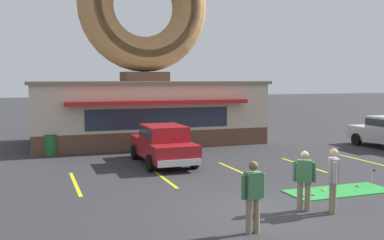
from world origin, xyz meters
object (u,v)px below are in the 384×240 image
object	(u,v)px
golf_ball	(323,191)
putting_flag_pin	(373,173)
pedestrian_hooded_kid	(333,177)
pedestrian_leather_jacket_man	(304,178)
pedestrian_blue_sweater_man	(253,194)
car_red	(163,143)
trash_bin	(51,145)

from	to	relation	value
golf_ball	putting_flag_pin	distance (m)	2.00
golf_ball	putting_flag_pin	world-z (taller)	putting_flag_pin
putting_flag_pin	pedestrian_hooded_kid	xyz separation A→B (m)	(-3.03, -1.93, 0.50)
pedestrian_leather_jacket_man	pedestrian_blue_sweater_man	bearing A→B (deg)	-152.04
car_red	trash_bin	xyz separation A→B (m)	(-4.26, 3.70, -0.37)
golf_ball	pedestrian_leather_jacket_man	size ratio (longest dim) A/B	0.03
putting_flag_pin	car_red	size ratio (longest dim) A/B	0.12
car_red	pedestrian_leather_jacket_man	xyz separation A→B (m)	(1.65, -7.61, 0.01)
putting_flag_pin	pedestrian_leather_jacket_man	bearing A→B (deg)	-157.37
car_red	pedestrian_leather_jacket_man	size ratio (longest dim) A/B	2.85
car_red	trash_bin	world-z (taller)	car_red
pedestrian_blue_sweater_man	trash_bin	distance (m)	12.99
golf_ball	pedestrian_leather_jacket_man	distance (m)	2.34
pedestrian_blue_sweater_man	pedestrian_hooded_kid	world-z (taller)	pedestrian_hooded_kid
pedestrian_leather_jacket_man	golf_ball	bearing A→B (deg)	40.65
pedestrian_hooded_kid	pedestrian_leather_jacket_man	distance (m)	0.73
pedestrian_blue_sweater_man	pedestrian_leather_jacket_man	world-z (taller)	pedestrian_blue_sweater_man
golf_ball	pedestrian_blue_sweater_man	distance (m)	4.60
putting_flag_pin	pedestrian_hooded_kid	world-z (taller)	pedestrian_hooded_kid
putting_flag_pin	pedestrian_hooded_kid	size ratio (longest dim) A/B	0.32
pedestrian_leather_jacket_man	putting_flag_pin	bearing A→B (deg)	22.63
putting_flag_pin	pedestrian_blue_sweater_man	world-z (taller)	pedestrian_blue_sweater_man
pedestrian_hooded_kid	putting_flag_pin	bearing A→B (deg)	32.50
pedestrian_hooded_kid	trash_bin	xyz separation A→B (m)	(-6.50, 11.72, -0.44)
golf_ball	pedestrian_leather_jacket_man	world-z (taller)	pedestrian_leather_jacket_man
pedestrian_leather_jacket_man	trash_bin	distance (m)	12.76
car_red	pedestrian_hooded_kid	bearing A→B (deg)	-74.37
golf_ball	car_red	size ratio (longest dim) A/B	0.01
putting_flag_pin	pedestrian_hooded_kid	distance (m)	3.63
putting_flag_pin	pedestrian_blue_sweater_man	distance (m)	6.29
putting_flag_pin	trash_bin	world-z (taller)	trash_bin
putting_flag_pin	pedestrian_blue_sweater_man	size ratio (longest dim) A/B	0.33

